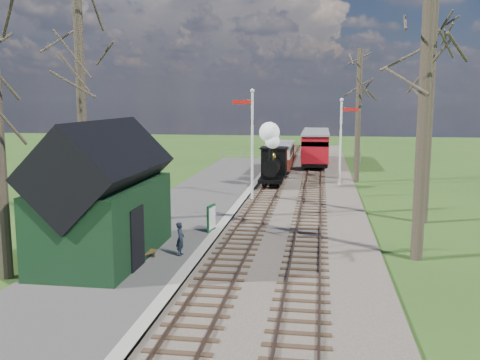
{
  "coord_description": "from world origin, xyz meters",
  "views": [
    {
      "loc": [
        3.04,
        -13.15,
        5.67
      ],
      "look_at": [
        -0.97,
        13.31,
        1.6
      ],
      "focal_mm": 40.0,
      "sensor_mm": 36.0,
      "label": 1
    }
  ],
  "objects_px": {
    "red_carriage_a": "(315,149)",
    "red_carriage_b": "(316,144)",
    "semaphore_far": "(342,135)",
    "person": "(180,239)",
    "bench": "(138,250)",
    "sign_board": "(211,218)",
    "station_shed": "(104,199)",
    "semaphore_near": "(251,137)",
    "locomotive": "(273,158)",
    "coach": "(280,156)"
  },
  "relations": [
    {
      "from": "bench",
      "to": "sign_board",
      "type": "bearing_deg",
      "value": 69.58
    },
    {
      "from": "station_shed",
      "to": "semaphore_near",
      "type": "height_order",
      "value": "semaphore_near"
    },
    {
      "from": "red_carriage_a",
      "to": "red_carriage_b",
      "type": "distance_m",
      "value": 5.5
    },
    {
      "from": "semaphore_near",
      "to": "red_carriage_a",
      "type": "relative_size",
      "value": 1.12
    },
    {
      "from": "station_shed",
      "to": "red_carriage_a",
      "type": "height_order",
      "value": "station_shed"
    },
    {
      "from": "red_carriage_b",
      "to": "person",
      "type": "relative_size",
      "value": 4.64
    },
    {
      "from": "semaphore_near",
      "to": "semaphore_far",
      "type": "relative_size",
      "value": 1.09
    },
    {
      "from": "red_carriage_a",
      "to": "red_carriage_b",
      "type": "height_order",
      "value": "same"
    },
    {
      "from": "locomotive",
      "to": "red_carriage_b",
      "type": "distance_m",
      "value": 15.63
    },
    {
      "from": "red_carriage_a",
      "to": "red_carriage_b",
      "type": "relative_size",
      "value": 1.0
    },
    {
      "from": "semaphore_far",
      "to": "red_carriage_a",
      "type": "distance_m",
      "value": 9.17
    },
    {
      "from": "semaphore_near",
      "to": "coach",
      "type": "distance_m",
      "value": 11.23
    },
    {
      "from": "coach",
      "to": "semaphore_far",
      "type": "bearing_deg",
      "value": -48.72
    },
    {
      "from": "red_carriage_b",
      "to": "person",
      "type": "distance_m",
      "value": 32.04
    },
    {
      "from": "sign_board",
      "to": "bench",
      "type": "height_order",
      "value": "sign_board"
    },
    {
      "from": "semaphore_near",
      "to": "red_carriage_b",
      "type": "distance_m",
      "value": 20.7
    },
    {
      "from": "coach",
      "to": "sign_board",
      "type": "xyz_separation_m",
      "value": [
        -1.42,
        -18.75,
        -0.64
      ]
    },
    {
      "from": "station_shed",
      "to": "locomotive",
      "type": "xyz_separation_m",
      "value": [
        4.29,
        16.93,
        -0.37
      ]
    },
    {
      "from": "red_carriage_a",
      "to": "red_carriage_b",
      "type": "bearing_deg",
      "value": 90.0
    },
    {
      "from": "coach",
      "to": "sign_board",
      "type": "relative_size",
      "value": 5.91
    },
    {
      "from": "semaphore_near",
      "to": "person",
      "type": "relative_size",
      "value": 5.22
    },
    {
      "from": "station_shed",
      "to": "semaphore_far",
      "type": "bearing_deg",
      "value": 64.28
    },
    {
      "from": "station_shed",
      "to": "semaphore_near",
      "type": "relative_size",
      "value": 1.01
    },
    {
      "from": "bench",
      "to": "station_shed",
      "type": "bearing_deg",
      "value": 170.94
    },
    {
      "from": "red_carriage_b",
      "to": "red_carriage_a",
      "type": "bearing_deg",
      "value": -90.0
    },
    {
      "from": "semaphore_far",
      "to": "semaphore_near",
      "type": "bearing_deg",
      "value": -130.6
    },
    {
      "from": "red_carriage_b",
      "to": "sign_board",
      "type": "xyz_separation_m",
      "value": [
        -4.02,
        -28.1,
        -0.85
      ]
    },
    {
      "from": "coach",
      "to": "red_carriage_b",
      "type": "distance_m",
      "value": 9.7
    },
    {
      "from": "person",
      "to": "coach",
      "type": "bearing_deg",
      "value": -6.79
    },
    {
      "from": "semaphore_far",
      "to": "red_carriage_a",
      "type": "xyz_separation_m",
      "value": [
        -1.77,
        8.83,
        -1.75
      ]
    },
    {
      "from": "semaphore_near",
      "to": "person",
      "type": "distance_m",
      "value": 11.79
    },
    {
      "from": "red_carriage_b",
      "to": "locomotive",
      "type": "bearing_deg",
      "value": -99.62
    },
    {
      "from": "semaphore_far",
      "to": "locomotive",
      "type": "bearing_deg",
      "value": -166.21
    },
    {
      "from": "semaphore_far",
      "to": "station_shed",
      "type": "bearing_deg",
      "value": -115.72
    },
    {
      "from": "semaphore_far",
      "to": "coach",
      "type": "distance_m",
      "value": 6.91
    },
    {
      "from": "semaphore_far",
      "to": "person",
      "type": "xyz_separation_m",
      "value": [
        -6.15,
        -17.4,
        -2.56
      ]
    },
    {
      "from": "station_shed",
      "to": "red_carriage_b",
      "type": "bearing_deg",
      "value": 77.96
    },
    {
      "from": "semaphore_near",
      "to": "bench",
      "type": "relative_size",
      "value": 4.49
    },
    {
      "from": "semaphore_near",
      "to": "red_carriage_b",
      "type": "height_order",
      "value": "semaphore_near"
    },
    {
      "from": "coach",
      "to": "person",
      "type": "relative_size",
      "value": 5.47
    },
    {
      "from": "semaphore_near",
      "to": "sign_board",
      "type": "distance_m",
      "value": 8.31
    },
    {
      "from": "semaphore_near",
      "to": "red_carriage_b",
      "type": "xyz_separation_m",
      "value": [
        3.37,
        20.33,
        -2.02
      ]
    },
    {
      "from": "semaphore_near",
      "to": "coach",
      "type": "xyz_separation_m",
      "value": [
        0.77,
        10.98,
        -2.23
      ]
    },
    {
      "from": "person",
      "to": "station_shed",
      "type": "bearing_deg",
      "value": 101.26
    },
    {
      "from": "semaphore_far",
      "to": "coach",
      "type": "height_order",
      "value": "semaphore_far"
    },
    {
      "from": "semaphore_far",
      "to": "person",
      "type": "bearing_deg",
      "value": -109.48
    },
    {
      "from": "red_carriage_a",
      "to": "bench",
      "type": "height_order",
      "value": "red_carriage_a"
    },
    {
      "from": "station_shed",
      "to": "bench",
      "type": "xyz_separation_m",
      "value": [
        1.23,
        -0.2,
        -1.71
      ]
    },
    {
      "from": "sign_board",
      "to": "person",
      "type": "xyz_separation_m",
      "value": [
        -0.36,
        -3.63,
        0.04
      ]
    },
    {
      "from": "station_shed",
      "to": "semaphore_near",
      "type": "distance_m",
      "value": 12.58
    }
  ]
}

